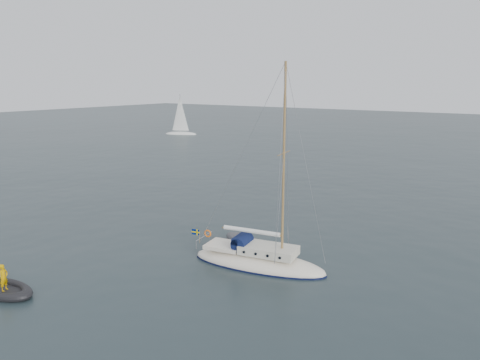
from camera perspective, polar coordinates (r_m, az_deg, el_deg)
The scene contains 5 objects.
ground at distance 30.09m, azimuth 3.14°, elevation -9.14°, with size 300.00×300.00×0.00m, color black.
sailboat at distance 28.12m, azimuth 2.28°, elevation -8.63°, with size 8.73×2.62×12.43m.
dinghy at distance 32.29m, azimuth 0.27°, elevation -7.26°, with size 3.02×1.37×0.43m.
rib at distance 27.89m, azimuth -27.00°, elevation -11.69°, with size 4.03×1.83×1.64m.
distant_yacht_a at distance 97.52m, azimuth -7.29°, elevation 7.71°, with size 6.59×3.51×8.73m.
Camera 1 is at (14.53, -24.02, 10.83)m, focal length 35.00 mm.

